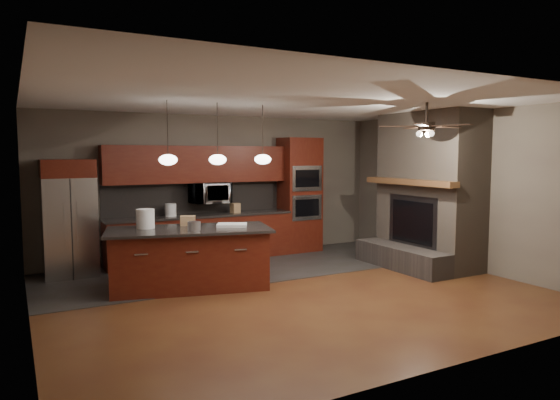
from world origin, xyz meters
TOP-DOWN VIEW (x-y plane):
  - ground at (0.00, 0.00)m, footprint 7.00×7.00m
  - ceiling at (0.00, 0.00)m, footprint 7.00×6.00m
  - back_wall at (0.00, 3.00)m, footprint 7.00×0.02m
  - right_wall at (3.50, 0.00)m, footprint 0.02×6.00m
  - left_wall at (-3.50, 0.00)m, footprint 0.02×6.00m
  - slate_tile_patch at (0.00, 1.80)m, footprint 7.00×2.40m
  - fireplace_column at (3.04, 0.40)m, footprint 1.30×2.10m
  - back_cabinetry at (-0.48, 2.74)m, footprint 3.59×0.64m
  - oven_tower at (1.70, 2.69)m, footprint 0.80×0.63m
  - microwave at (-0.27, 2.75)m, footprint 0.73×0.41m
  - refrigerator at (-2.80, 2.62)m, footprint 0.83×0.75m
  - kitchen_island at (-1.28, 0.94)m, footprint 2.63×1.65m
  - white_bucket at (-1.86, 1.26)m, footprint 0.38×0.38m
  - paint_can at (-1.27, 0.72)m, footprint 0.20×0.20m
  - paint_tray at (-0.63, 0.81)m, footprint 0.55×0.49m
  - cardboard_box at (-1.19, 1.27)m, footprint 0.28×0.24m
  - counter_bucket at (-1.06, 2.70)m, footprint 0.24×0.24m
  - counter_box at (0.21, 2.65)m, footprint 0.20×0.17m
  - pendant_left at (-1.65, 0.70)m, footprint 0.26×0.26m
  - pendant_center at (-0.90, 0.70)m, footprint 0.26×0.26m
  - pendant_right at (-0.15, 0.70)m, footprint 0.26×0.26m
  - ceiling_fan at (1.80, -0.80)m, footprint 1.27×1.33m

SIDE VIEW (x-z plane):
  - ground at x=0.00m, z-range 0.00..0.00m
  - slate_tile_patch at x=0.00m, z-range 0.00..0.01m
  - kitchen_island at x=-1.28m, z-range 0.00..0.92m
  - back_cabinetry at x=-0.48m, z-range -0.21..1.99m
  - paint_tray at x=-0.63m, z-range 0.92..0.97m
  - refrigerator at x=-2.80m, z-range 0.00..1.96m
  - paint_can at x=-1.27m, z-range 0.92..1.05m
  - counter_box at x=0.21m, z-range 0.90..1.09m
  - cardboard_box at x=-1.19m, z-range 0.92..1.07m
  - counter_bucket at x=-1.06m, z-range 0.90..1.13m
  - white_bucket at x=-1.86m, z-range 0.92..1.21m
  - oven_tower at x=1.70m, z-range 0.00..2.38m
  - fireplace_column at x=3.04m, z-range -0.10..2.70m
  - microwave at x=-0.27m, z-range 1.05..1.55m
  - back_wall at x=0.00m, z-range 0.00..2.80m
  - right_wall at x=3.50m, z-range 0.00..2.80m
  - left_wall at x=-3.50m, z-range 0.00..2.80m
  - pendant_left at x=-1.65m, z-range 1.51..2.42m
  - pendant_center at x=-0.90m, z-range 1.51..2.42m
  - pendant_right at x=-0.15m, z-range 1.51..2.42m
  - ceiling_fan at x=1.80m, z-range 2.25..2.66m
  - ceiling at x=0.00m, z-range 2.79..2.81m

